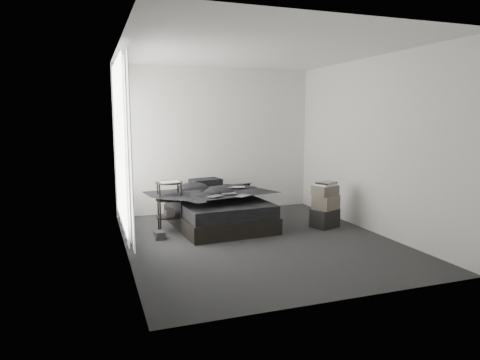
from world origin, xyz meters
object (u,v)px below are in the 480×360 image
object	(u,v)px
laptop	(236,184)
side_stand	(169,207)
box_lower	(325,218)
bed	(218,218)

from	to	relation	value
laptop	side_stand	bearing A→B (deg)	-157.96
box_lower	laptop	bearing A→B (deg)	150.60
side_stand	laptop	bearing A→B (deg)	7.78
bed	side_stand	bearing A→B (deg)	-177.40
side_stand	box_lower	distance (m)	2.43
laptop	box_lower	size ratio (longest dim) A/B	0.73
bed	laptop	distance (m)	0.62
side_stand	box_lower	bearing A→B (deg)	-13.01
laptop	side_stand	distance (m)	1.16
laptop	box_lower	distance (m)	1.51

